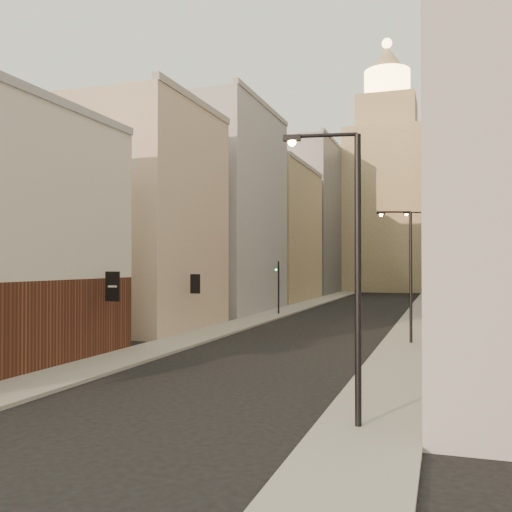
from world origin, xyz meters
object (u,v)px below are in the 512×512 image
Objects in this scene: white_tower at (454,170)px; traffic_light_right at (426,274)px; traffic_light_left at (279,278)px; streetlamp_mid at (407,268)px; streetlamp_far at (426,254)px; streetlamp_near at (350,260)px; clock_tower at (387,191)px.

white_tower is 42.54m from traffic_light_right.
traffic_light_right is (13.07, -1.49, 0.45)m from traffic_light_left.
white_tower reaches higher than streetlamp_mid.
traffic_light_left is (-12.49, 16.27, -0.98)m from streetlamp_mid.
streetlamp_mid is at bearing -110.57° from streetlamp_far.
streetlamp_near reaches higher than traffic_light_right.
streetlamp_near is 1.69× the size of traffic_light_left.
clock_tower is 17.83m from white_tower.
streetlamp_far reaches higher than traffic_light_right.
clock_tower is 44.27m from streetlamp_far.
clock_tower is at bearing 77.89° from streetlamp_mid.
streetlamp_mid is (-3.52, -54.60, -14.14)m from white_tower.
streetlamp_far is (-3.28, -27.95, -12.83)m from white_tower.
white_tower is 44.21m from traffic_light_left.
streetlamp_mid is (7.48, -68.60, -13.17)m from clock_tower.
traffic_light_right is at bearing 69.43° from streetlamp_mid.
traffic_light_right is at bearing -108.42° from streetlamp_far.
clock_tower reaches higher than traffic_light_right.
clock_tower is 87.92m from streetlamp_near.
streetlamp_near is 32.91m from traffic_light_right.
streetlamp_near is 1.69× the size of traffic_light_right.
traffic_light_right is (0.58, 14.78, -0.53)m from streetlamp_mid.
clock_tower reaches higher than streetlamp_near.
clock_tower reaches higher than white_tower.
clock_tower is 4.44× the size of streetlamp_far.
streetlamp_near is 0.84× the size of streetlamp_far.
traffic_light_left is (-16.01, -38.33, -15.12)m from white_tower.
traffic_light_left is (-12.01, 34.37, -1.36)m from streetlamp_near.
traffic_light_right is (8.06, -53.82, -13.70)m from clock_tower.
streetlamp_near is at bearing -110.99° from streetlamp_far.
streetlamp_mid reaches higher than traffic_light_left.
streetlamp_near is at bearing 120.82° from traffic_light_left.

